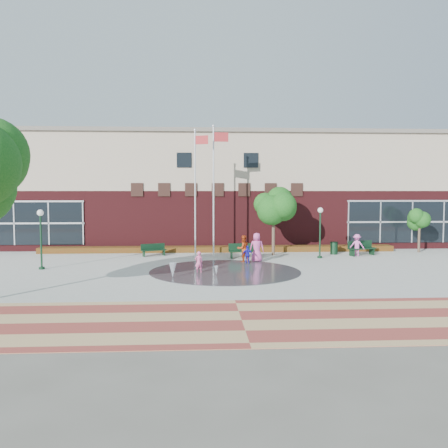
{
  "coord_description": "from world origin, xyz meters",
  "views": [
    {
      "loc": [
        -1.52,
        -23.1,
        4.5
      ],
      "look_at": [
        0.0,
        4.0,
        2.6
      ],
      "focal_mm": 38.0,
      "sensor_mm": 36.0,
      "label": 1
    }
  ],
  "objects": [
    {
      "name": "paver_band",
      "position": [
        0.0,
        -7.0,
        0.0
      ],
      "size": [
        46.0,
        6.0,
        0.01
      ],
      "primitive_type": "cube",
      "color": "#9A3B32",
      "rests_on": "ground"
    },
    {
      "name": "lamp_right",
      "position": [
        6.63,
        7.91,
        2.11
      ],
      "size": [
        0.36,
        0.36,
        3.4
      ],
      "color": "#12321C",
      "rests_on": "ground"
    },
    {
      "name": "tree_mid",
      "position": [
        3.76,
        9.49,
        3.65
      ],
      "size": [
        2.97,
        2.97,
        5.02
      ],
      "color": "#4A382B",
      "rests_on": "ground"
    },
    {
      "name": "bench_right",
      "position": [
        9.87,
        8.98,
        0.33
      ],
      "size": [
        2.11,
        1.21,
        1.03
      ],
      "rotation": [
        0.0,
        0.0,
        0.34
      ],
      "color": "#12321C",
      "rests_on": "ground"
    },
    {
      "name": "water_jet_a",
      "position": [
        -2.81,
        1.15,
        0.0
      ],
      "size": [
        0.4,
        0.4,
        0.77
      ],
      "primitive_type": "cone",
      "rotation": [
        3.14,
        0.0,
        0.0
      ],
      "color": "white",
      "rests_on": "ground"
    },
    {
      "name": "ground",
      "position": [
        0.0,
        0.0,
        0.0
      ],
      "size": [
        120.0,
        120.0,
        0.0
      ],
      "primitive_type": "plane",
      "color": "#666056",
      "rests_on": "ground"
    },
    {
      "name": "splash_pad",
      "position": [
        0.0,
        3.0,
        0.0
      ],
      "size": [
        8.4,
        8.4,
        0.01
      ],
      "primitive_type": "cylinder",
      "color": "#383A3D",
      "rests_on": "ground"
    },
    {
      "name": "flower_bed",
      "position": [
        0.0,
        11.6,
        0.0
      ],
      "size": [
        26.0,
        1.2,
        0.4
      ],
      "primitive_type": "cube",
      "color": "maroon",
      "rests_on": "ground"
    },
    {
      "name": "water_jet_b",
      "position": [
        -0.54,
        1.81,
        0.0
      ],
      "size": [
        0.22,
        0.22,
        0.49
      ],
      "primitive_type": "cone",
      "rotation": [
        3.14,
        0.0,
        0.0
      ],
      "color": "white",
      "rests_on": "ground"
    },
    {
      "name": "adult_red",
      "position": [
        1.36,
        6.51,
        0.85
      ],
      "size": [
        1.02,
        0.93,
        1.7
      ],
      "primitive_type": "imported",
      "rotation": [
        0.0,
        0.0,
        3.56
      ],
      "color": "#AA3712",
      "rests_on": "ground"
    },
    {
      "name": "bench_mid",
      "position": [
        1.54,
        8.11,
        0.32
      ],
      "size": [
        2.01,
        0.71,
        0.99
      ],
      "rotation": [
        0.0,
        0.0,
        0.08
      ],
      "color": "#12321C",
      "rests_on": "ground"
    },
    {
      "name": "trash_can",
      "position": [
        8.12,
        9.71,
        0.46
      ],
      "size": [
        0.55,
        0.55,
        0.9
      ],
      "color": "#12321C",
      "rests_on": "ground"
    },
    {
      "name": "person_bench",
      "position": [
        9.45,
        8.75,
        0.76
      ],
      "size": [
        1.11,
        0.83,
        1.53
      ],
      "primitive_type": "imported",
      "rotation": [
        0.0,
        0.0,
        2.84
      ],
      "color": "#E160B9",
      "rests_on": "ground"
    },
    {
      "name": "tree_small_right",
      "position": [
        14.63,
        10.42,
        2.34
      ],
      "size": [
        1.87,
        1.87,
        3.2
      ],
      "color": "#4A382B",
      "rests_on": "ground"
    },
    {
      "name": "flagpole_left",
      "position": [
        -1.63,
        8.55,
        4.79
      ],
      "size": [
        0.95,
        0.44,
        8.61
      ],
      "rotation": [
        0.0,
        0.0,
        -0.38
      ],
      "color": "white",
      "rests_on": "ground"
    },
    {
      "name": "child_splash",
      "position": [
        -1.46,
        2.6,
        0.6
      ],
      "size": [
        0.49,
        0.38,
        1.2
      ],
      "primitive_type": "imported",
      "rotation": [
        0.0,
        0.0,
        3.37
      ],
      "color": "#EF5C99",
      "rests_on": "ground"
    },
    {
      "name": "bench_left",
      "position": [
        -4.55,
        9.53,
        0.28
      ],
      "size": [
        1.76,
        1.11,
        0.86
      ],
      "rotation": [
        0.0,
        0.0,
        0.4
      ],
      "color": "#12321C",
      "rests_on": "ground"
    },
    {
      "name": "child_blue",
      "position": [
        1.56,
        5.78,
        0.56
      ],
      "size": [
        0.71,
        0.46,
        1.13
      ],
      "primitive_type": "imported",
      "rotation": [
        0.0,
        0.0,
        2.85
      ],
      "color": "#1F1CB8",
      "rests_on": "ground"
    },
    {
      "name": "flagpole_right",
      "position": [
        -0.38,
        8.88,
        4.99
      ],
      "size": [
        1.1,
        0.21,
        8.93
      ],
      "rotation": [
        0.0,
        0.0,
        0.1
      ],
      "color": "white",
      "rests_on": "ground"
    },
    {
      "name": "library_building",
      "position": [
        0.0,
        17.48,
        4.64
      ],
      "size": [
        44.4,
        10.4,
        9.2
      ],
      "color": "#4C1619",
      "rests_on": "ground"
    },
    {
      "name": "lamp_left",
      "position": [
        -10.44,
        4.31,
        2.14
      ],
      "size": [
        0.36,
        0.36,
        3.44
      ],
      "color": "#12321C",
      "rests_on": "ground"
    },
    {
      "name": "adult_pink",
      "position": [
        2.22,
        6.51,
        0.93
      ],
      "size": [
        0.97,
        0.7,
        1.86
      ],
      "primitive_type": "imported",
      "rotation": [
        0.0,
        0.0,
        3.02
      ],
      "color": "#CF4E98",
      "rests_on": "ground"
    },
    {
      "name": "plaza_concrete",
      "position": [
        0.0,
        4.0,
        0.0
      ],
      "size": [
        46.0,
        18.0,
        0.01
      ],
      "primitive_type": "cube",
      "color": "#A8A8A0",
      "rests_on": "ground"
    }
  ]
}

